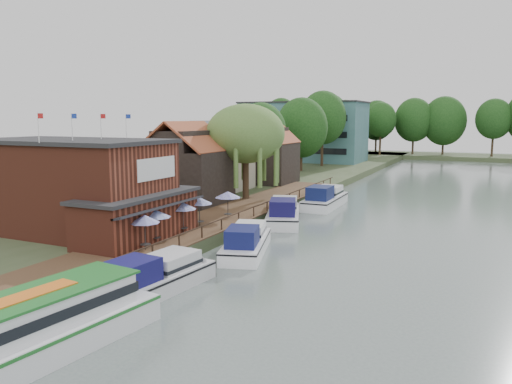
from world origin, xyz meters
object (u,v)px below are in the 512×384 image
at_px(cottage_a, 186,163).
at_px(swan, 93,308).
at_px(umbrella_2, 183,217).
at_px(umbrella_4, 228,205).
at_px(hotel_block, 303,131).
at_px(cruiser_2, 284,209).
at_px(umbrella_3, 200,212).
at_px(cottage_c, 268,152).
at_px(tour_boat, 20,330).
at_px(willow, 246,152).
at_px(cottage_b, 209,156).
at_px(cruiser_0, 154,273).
at_px(cruiser_3, 325,196).
at_px(umbrella_0, 145,232).
at_px(umbrella_1, 156,226).
at_px(pub, 90,187).
at_px(cruiser_1, 246,238).

distance_m(cottage_a, swan, 27.98).
relative_size(umbrella_2, umbrella_4, 1.00).
xyz_separation_m(hotel_block, umbrella_2, (14.53, -68.15, -4.86)).
bearing_deg(cruiser_2, umbrella_3, -131.81).
bearing_deg(cottage_c, cottage_a, -93.01).
xyz_separation_m(umbrella_4, tour_boat, (3.87, -25.01, -0.89)).
bearing_deg(willow, umbrella_2, -79.98).
distance_m(cottage_b, umbrella_4, 19.36).
bearing_deg(cruiser_0, cottage_b, 120.65).
relative_size(hotel_block, tour_boat, 1.98).
xyz_separation_m(cottage_c, tour_boat, (10.84, -49.69, -3.85)).
relative_size(cottage_a, cruiser_3, 0.82).
xyz_separation_m(umbrella_0, umbrella_1, (-0.53, 1.88, 0.00)).
bearing_deg(swan, tour_boat, -77.57).
bearing_deg(pub, umbrella_4, 53.22).
bearing_deg(swan, umbrella_2, 103.36).
bearing_deg(pub, umbrella_3, 40.62).
xyz_separation_m(cottage_b, cruiser_2, (14.17, -10.41, -3.99)).
distance_m(umbrella_2, tour_boat, 19.06).
height_order(cottage_b, umbrella_3, cottage_b).
relative_size(willow, umbrella_2, 4.39).
relative_size(cottage_a, umbrella_4, 3.62).
height_order(cruiser_1, cruiser_3, cruiser_3).
bearing_deg(willow, swan, -78.52).
bearing_deg(cruiser_2, cruiser_1, -101.29).
bearing_deg(cottage_b, tour_boat, -69.96).
bearing_deg(tour_boat, cruiser_3, 96.01).
xyz_separation_m(willow, tour_boat, (7.34, -35.69, -4.81)).
bearing_deg(umbrella_2, swan, -76.64).
xyz_separation_m(hotel_block, cruiser_0, (18.71, -77.63, -5.99)).
xyz_separation_m(cottage_b, cruiser_0, (14.71, -31.63, -4.09)).
distance_m(cottage_a, cruiser_3, 15.92).
bearing_deg(swan, cruiser_1, 81.18).
relative_size(umbrella_1, umbrella_3, 1.00).
relative_size(cottage_b, cruiser_1, 1.01).
xyz_separation_m(cottage_b, umbrella_3, (10.40, -19.51, -2.96)).
height_order(cottage_b, umbrella_2, cottage_b).
distance_m(hotel_block, umbrella_3, 67.25).
xyz_separation_m(umbrella_1, umbrella_4, (0.49, 9.93, 0.00)).
bearing_deg(hotel_block, umbrella_0, -78.46).
relative_size(cottage_b, umbrella_1, 4.04).
xyz_separation_m(umbrella_3, umbrella_4, (0.57, 3.84, 0.00)).
xyz_separation_m(umbrella_1, umbrella_2, (0.05, 3.46, 0.00)).
height_order(cruiser_0, swan, cruiser_0).
relative_size(umbrella_0, umbrella_4, 1.00).
bearing_deg(pub, cruiser_1, 15.19).
height_order(cottage_a, cruiser_1, cottage_a).
height_order(umbrella_4, swan, umbrella_4).
bearing_deg(cruiser_1, umbrella_0, -146.71).
xyz_separation_m(cottage_b, umbrella_1, (10.48, -25.61, -2.96)).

